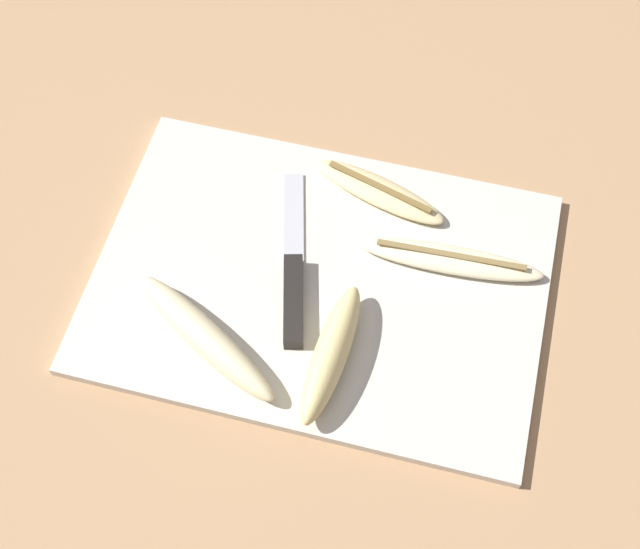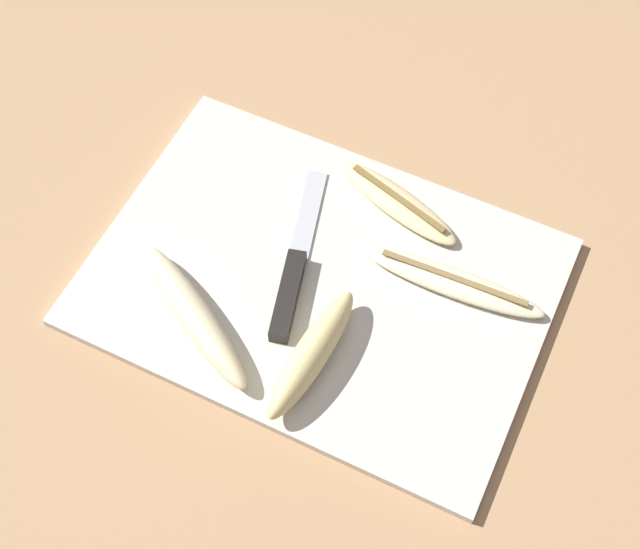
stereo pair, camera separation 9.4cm
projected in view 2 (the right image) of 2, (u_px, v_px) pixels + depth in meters
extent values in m
plane|color=tan|center=(320.00, 285.00, 0.96)|extent=(4.00, 4.00, 0.00)
cube|color=beige|center=(320.00, 282.00, 0.95)|extent=(0.48, 0.34, 0.01)
cube|color=black|center=(288.00, 296.00, 0.93)|extent=(0.05, 0.10, 0.02)
cube|color=#B7BABF|center=(308.00, 214.00, 0.99)|extent=(0.05, 0.12, 0.00)
ellipsoid|color=beige|center=(453.00, 282.00, 0.94)|extent=(0.20, 0.04, 0.02)
cube|color=olive|center=(454.00, 278.00, 0.93)|extent=(0.16, 0.01, 0.00)
ellipsoid|color=#EDD689|center=(312.00, 354.00, 0.88)|extent=(0.05, 0.16, 0.04)
ellipsoid|color=beige|center=(398.00, 203.00, 0.99)|extent=(0.16, 0.08, 0.02)
cube|color=olive|center=(399.00, 198.00, 0.98)|extent=(0.12, 0.04, 0.00)
ellipsoid|color=beige|center=(194.00, 315.00, 0.91)|extent=(0.19, 0.13, 0.03)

